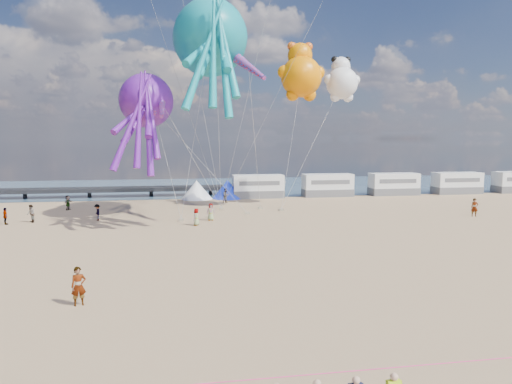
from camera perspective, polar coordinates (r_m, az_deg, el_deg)
name	(u,v)px	position (r m, az deg, el deg)	size (l,w,h in m)	color
ground	(272,317)	(20.57, 2.05, -15.37)	(120.00, 120.00, 0.00)	tan
water	(206,187)	(74.19, -6.23, 0.68)	(120.00, 120.00, 0.00)	#375369
motorhome_0	(258,186)	(59.82, 0.25, 0.71)	(6.60, 2.50, 3.00)	silver
motorhome_1	(328,185)	(62.08, 8.93, 0.85)	(6.60, 2.50, 3.00)	silver
motorhome_2	(394,184)	(65.65, 16.84, 0.96)	(6.60, 2.50, 3.00)	silver
motorhome_3	(457,183)	(70.33, 23.82, 1.04)	(6.60, 2.50, 3.00)	silver
tent_white	(197,190)	(59.08, -7.43, 0.29)	(4.00, 4.00, 2.40)	white
tent_blue	(228,189)	(59.33, -3.57, 0.36)	(4.00, 4.00, 2.40)	#1933CC
rope_line	(302,375)	(16.15, 5.76, -21.84)	(0.03, 0.03, 34.00)	#F2338C
standing_person	(79,286)	(23.12, -21.30, -10.91)	(0.67, 0.44, 1.83)	tan
beachgoer_0	(196,217)	(41.14, -7.46, -3.11)	(0.56, 0.37, 1.53)	#7F6659
beachgoer_1	(31,214)	(47.03, -26.31, -2.44)	(0.81, 0.53, 1.66)	#7F6659
beachgoer_2	(97,212)	(45.76, -19.23, -2.42)	(0.76, 0.59, 1.56)	#7F6659
beachgoer_3	(5,216)	(46.98, -28.85, -2.67)	(0.99, 0.57, 1.54)	#7F6659
beachgoer_4	(68,203)	(53.61, -22.45, -1.24)	(0.95, 0.39, 1.62)	#7F6659
beachgoer_5	(475,207)	(50.42, 25.65, -1.75)	(1.68, 0.54, 1.82)	#7F6659
beachgoer_6	(211,212)	(43.48, -5.68, -2.49)	(0.60, 0.39, 1.63)	#7F6659
beachgoer_7	(226,196)	(55.08, -3.78, -0.44)	(0.88, 0.58, 1.81)	#7F6659
sandbag_a	(181,220)	(43.53, -9.33, -3.48)	(0.50, 0.35, 0.22)	gray
sandbag_b	(247,213)	(46.86, -1.09, -2.67)	(0.50, 0.35, 0.22)	gray
sandbag_c	(281,210)	(49.17, 3.18, -2.23)	(0.50, 0.35, 0.22)	gray
sandbag_d	(260,208)	(50.25, 0.55, -2.03)	(0.50, 0.35, 0.22)	gray
sandbag_e	(221,209)	(50.07, -4.37, -2.08)	(0.50, 0.35, 0.22)	gray
kite_octopus_teal	(210,39)	(45.43, -5.77, 18.54)	(5.11, 11.93, 13.63)	teal
kite_octopus_purple	(146,101)	(45.04, -13.54, 11.02)	(4.35, 10.15, 11.60)	#5F1790
kite_panda	(342,83)	(52.54, 10.70, 13.22)	(4.22, 3.97, 5.96)	white
kite_teddy_orange	(301,77)	(49.65, 5.67, 14.14)	(5.20, 4.90, 7.34)	orange
windsock_left	(152,103)	(44.56, -12.84, 10.77)	(1.10, 7.19, 7.19)	red
windsock_mid	(248,67)	(40.85, -0.94, 15.39)	(1.00, 6.10, 6.10)	red
windsock_right	(162,103)	(42.27, -11.69, 10.83)	(0.90, 5.45, 5.45)	red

